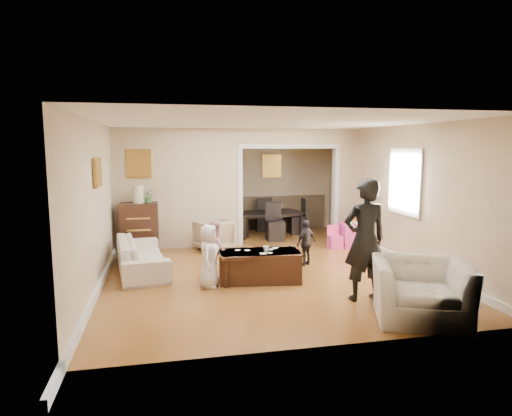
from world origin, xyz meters
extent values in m
plane|color=#AB622C|center=(0.00, 0.00, 0.00)|extent=(7.00, 7.00, 0.00)
cube|color=beige|center=(-1.38, 1.80, 1.30)|extent=(2.75, 0.18, 2.60)
cube|color=beige|center=(2.48, 1.80, 1.30)|extent=(0.55, 0.18, 2.60)
cube|color=beige|center=(1.10, 1.80, 2.42)|extent=(2.22, 0.18, 0.35)
cube|color=white|center=(2.73, -0.40, 1.55)|extent=(0.03, 0.95, 1.10)
cube|color=brown|center=(-2.20, 1.70, 1.85)|extent=(0.45, 0.03, 0.55)
cube|color=brown|center=(-2.71, -0.60, 1.80)|extent=(0.03, 0.55, 0.40)
cube|color=brown|center=(1.10, 3.44, 1.70)|extent=(0.45, 0.03, 0.55)
imported|color=beige|center=(-2.12, -0.01, 0.29)|extent=(1.04, 2.08, 0.58)
imported|color=tan|center=(-0.68, 1.37, 0.32)|extent=(0.90, 0.92, 0.64)
imported|color=beige|center=(1.48, -3.00, 0.38)|extent=(1.45, 1.36, 0.75)
cube|color=#32170F|center=(-2.22, 1.39, 0.53)|extent=(0.77, 0.43, 1.06)
cylinder|color=beige|center=(-2.22, 1.39, 1.24)|extent=(0.22, 0.22, 0.36)
imported|color=#3A7835|center=(-2.02, 1.39, 1.19)|extent=(0.24, 0.21, 0.27)
cube|color=#361911|center=(-0.18, -0.96, 0.25)|extent=(1.40, 0.84, 0.49)
imported|color=silver|center=(-0.08, -1.01, 0.54)|extent=(0.11, 0.11, 0.09)
cube|color=#E63C9F|center=(2.37, 1.06, 0.26)|extent=(0.57, 0.57, 0.51)
cube|color=yellow|center=(2.49, 1.16, 0.66)|extent=(0.20, 0.08, 0.30)
cylinder|color=#24ACB5|center=(2.27, 1.01, 0.55)|extent=(0.08, 0.08, 0.08)
cube|color=red|center=(2.25, 1.18, 0.54)|extent=(0.09, 0.08, 0.05)
imported|color=white|center=(2.42, 0.94, 0.54)|extent=(0.23, 0.23, 0.05)
imported|color=black|center=(0.85, 2.70, 0.29)|extent=(1.74, 1.10, 0.58)
imported|color=black|center=(1.09, -2.18, 0.88)|extent=(0.66, 0.45, 1.76)
imported|color=white|center=(-1.03, -1.11, 0.50)|extent=(0.45, 0.56, 1.00)
imported|color=#CD808D|center=(-0.88, -0.66, 0.49)|extent=(0.46, 0.54, 0.98)
imported|color=black|center=(0.87, -0.21, 0.43)|extent=(0.54, 0.44, 0.86)
cube|color=white|center=(-0.04, -1.12, 0.50)|extent=(0.09, 0.10, 0.00)
cube|color=white|center=(0.03, -0.88, 0.50)|extent=(0.08, 0.10, 0.00)
cube|color=white|center=(-0.37, -0.86, 0.50)|extent=(0.10, 0.11, 0.00)
cube|color=white|center=(0.12, -0.79, 0.50)|extent=(0.13, 0.13, 0.00)
cube|color=white|center=(-0.52, -0.81, 0.50)|extent=(0.11, 0.11, 0.00)
cube|color=white|center=(-0.16, -1.13, 0.50)|extent=(0.12, 0.10, 0.00)
camera|label=1|loc=(-1.69, -7.87, 2.20)|focal=30.89mm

